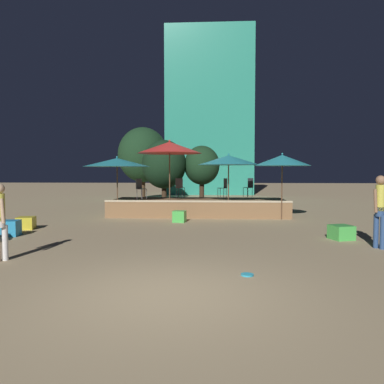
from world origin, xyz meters
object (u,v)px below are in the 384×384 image
(cube_seat_0, at_px, (10,228))
(person_1, at_px, (380,208))
(frisbee_disc, at_px, (247,275))
(background_tree_1, at_px, (202,166))
(bistro_chair_1, at_px, (249,186))
(bistro_chair_3, at_px, (180,186))
(patio_umbrella_3, at_px, (117,162))
(cube_seat_3, at_px, (179,216))
(person_0, at_px, (0,219))
(background_tree_2, at_px, (164,165))
(patio_umbrella_0, at_px, (170,148))
(cube_seat_4, at_px, (26,223))
(background_tree_0, at_px, (143,155))
(bistro_chair_0, at_px, (224,186))
(cube_seat_2, at_px, (341,232))
(patio_umbrella_1, at_px, (282,160))
(patio_umbrella_2, at_px, (229,160))
(bistro_chair_2, at_px, (140,187))

(cube_seat_0, relative_size, person_1, 0.31)
(frisbee_disc, relative_size, background_tree_1, 0.07)
(bistro_chair_1, distance_m, bistro_chair_3, 3.35)
(patio_umbrella_3, xyz_separation_m, cube_seat_3, (2.81, -1.33, -2.16))
(person_0, relative_size, bistro_chair_3, 1.91)
(background_tree_1, height_order, background_tree_2, background_tree_2)
(patio_umbrella_0, bearing_deg, cube_seat_0, -132.04)
(cube_seat_0, bearing_deg, patio_umbrella_0, 47.96)
(cube_seat_4, height_order, background_tree_2, background_tree_2)
(cube_seat_3, relative_size, person_1, 0.28)
(patio_umbrella_0, bearing_deg, background_tree_0, 107.67)
(bistro_chair_1, relative_size, background_tree_0, 0.18)
(bistro_chair_0, height_order, bistro_chair_1, same)
(cube_seat_2, height_order, frisbee_disc, cube_seat_2)
(cube_seat_4, bearing_deg, patio_umbrella_3, 56.18)
(person_1, xyz_separation_m, bistro_chair_1, (-2.55, 8.27, 0.26))
(patio_umbrella_1, bearing_deg, patio_umbrella_2, 168.13)
(cube_seat_3, distance_m, bistro_chair_0, 3.59)
(patio_umbrella_1, xyz_separation_m, cube_seat_4, (-9.27, -3.12, -2.23))
(cube_seat_2, bearing_deg, patio_umbrella_3, 148.53)
(patio_umbrella_3, distance_m, bistro_chair_3, 3.23)
(patio_umbrella_1, distance_m, background_tree_2, 7.90)
(patio_umbrella_3, xyz_separation_m, cube_seat_4, (-2.31, -3.45, -2.17))
(patio_umbrella_2, height_order, bistro_chair_2, patio_umbrella_2)
(background_tree_1, bearing_deg, cube_seat_0, -117.98)
(cube_seat_2, relative_size, background_tree_1, 0.21)
(patio_umbrella_1, relative_size, bistro_chair_0, 3.06)
(patio_umbrella_3, height_order, frisbee_disc, patio_umbrella_3)
(cube_seat_4, relative_size, person_1, 0.34)
(cube_seat_3, xyz_separation_m, background_tree_1, (0.66, 7.04, 2.11))
(cube_seat_4, relative_size, bistro_chair_0, 0.72)
(cube_seat_0, bearing_deg, cube_seat_2, -0.12)
(cube_seat_2, relative_size, bistro_chair_1, 0.80)
(cube_seat_4, relative_size, frisbee_disc, 2.63)
(cube_seat_0, bearing_deg, patio_umbrella_3, 66.23)
(cube_seat_2, relative_size, cube_seat_3, 1.36)
(cube_seat_0, xyz_separation_m, bistro_chair_1, (7.98, 6.97, 1.07))
(cube_seat_3, height_order, background_tree_2, background_tree_2)
(bistro_chair_3, bearing_deg, cube_seat_3, 111.51)
(cube_seat_2, distance_m, bistro_chair_3, 8.46)
(background_tree_2, bearing_deg, background_tree_1, 12.72)
(patio_umbrella_1, distance_m, cube_seat_3, 4.82)
(bistro_chair_0, bearing_deg, bistro_chair_2, -95.78)
(patio_umbrella_1, relative_size, patio_umbrella_3, 0.96)
(patio_umbrella_1, relative_size, frisbee_disc, 11.20)
(patio_umbrella_3, bearing_deg, cube_seat_2, -31.47)
(patio_umbrella_3, xyz_separation_m, bistro_chair_0, (4.63, 1.57, -1.07))
(background_tree_2, bearing_deg, person_1, -58.05)
(patio_umbrella_3, bearing_deg, cube_seat_0, -113.77)
(patio_umbrella_2, height_order, background_tree_0, background_tree_0)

